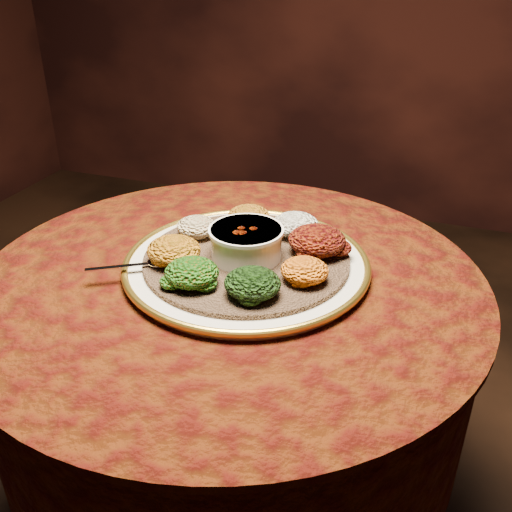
% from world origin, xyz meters
% --- Properties ---
extents(table, '(0.96, 0.96, 0.73)m').
position_xyz_m(table, '(0.00, 0.00, 0.55)').
color(table, black).
rests_on(table, ground).
extents(platter, '(0.48, 0.48, 0.02)m').
position_xyz_m(platter, '(0.02, 0.03, 0.75)').
color(platter, beige).
rests_on(platter, table).
extents(injera, '(0.45, 0.45, 0.01)m').
position_xyz_m(injera, '(0.02, 0.03, 0.76)').
color(injera, brown).
rests_on(injera, platter).
extents(stew_bowl, '(0.14, 0.14, 0.06)m').
position_xyz_m(stew_bowl, '(0.02, 0.03, 0.80)').
color(stew_bowl, silver).
rests_on(stew_bowl, injera).
extents(spoon, '(0.14, 0.09, 0.01)m').
position_xyz_m(spoon, '(-0.13, -0.06, 0.77)').
color(spoon, silver).
rests_on(spoon, injera).
extents(portion_ayib, '(0.09, 0.09, 0.05)m').
position_xyz_m(portion_ayib, '(0.08, 0.15, 0.78)').
color(portion_ayib, silver).
rests_on(portion_ayib, injera).
extents(portion_kitfo, '(0.11, 0.10, 0.05)m').
position_xyz_m(portion_kitfo, '(0.14, 0.09, 0.79)').
color(portion_kitfo, black).
rests_on(portion_kitfo, injera).
extents(portion_tikil, '(0.08, 0.08, 0.04)m').
position_xyz_m(portion_tikil, '(0.15, -0.02, 0.78)').
color(portion_tikil, '#B9680F').
rests_on(portion_tikil, injera).
extents(portion_gomen, '(0.10, 0.09, 0.05)m').
position_xyz_m(portion_gomen, '(0.08, -0.09, 0.79)').
color(portion_gomen, black).
rests_on(portion_gomen, injera).
extents(portion_mixveg, '(0.10, 0.09, 0.05)m').
position_xyz_m(portion_mixveg, '(-0.03, -0.10, 0.78)').
color(portion_mixveg, '#933909').
rests_on(portion_mixveg, injera).
extents(portion_kik, '(0.10, 0.10, 0.05)m').
position_xyz_m(portion_kik, '(-0.10, -0.04, 0.79)').
color(portion_kik, '#BB6510').
rests_on(portion_kik, injera).
extents(portion_timatim, '(0.08, 0.08, 0.04)m').
position_xyz_m(portion_timatim, '(-0.10, 0.08, 0.78)').
color(portion_timatim, maroon).
rests_on(portion_timatim, injera).
extents(portion_shiro, '(0.09, 0.08, 0.04)m').
position_xyz_m(portion_shiro, '(-0.02, 0.16, 0.78)').
color(portion_shiro, '#A15813').
rests_on(portion_shiro, injera).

